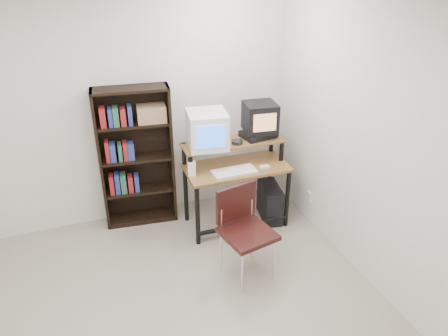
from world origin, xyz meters
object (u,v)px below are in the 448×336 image
object	(u,v)px
school_chair	(243,223)
pc_tower	(270,202)
bookshelf	(136,155)
computer_desk	(236,170)
crt_monitor	(207,130)
crt_tv	(260,117)

from	to	relation	value
school_chair	pc_tower	bearing A→B (deg)	37.33
bookshelf	computer_desk	bearing A→B (deg)	-18.17
school_chair	crt_monitor	bearing A→B (deg)	81.02
crt_monitor	bookshelf	world-z (taller)	bookshelf
pc_tower	bookshelf	distance (m)	1.62
crt_tv	bookshelf	bearing A→B (deg)	172.55
pc_tower	school_chair	world-z (taller)	school_chair
crt_tv	pc_tower	distance (m)	1.02
crt_monitor	pc_tower	world-z (taller)	crt_monitor
crt_tv	school_chair	xyz separation A→B (m)	(-0.58, -0.93, -0.65)
pc_tower	bookshelf	size ratio (longest dim) A/B	0.28
bookshelf	pc_tower	bearing A→B (deg)	-13.52
crt_tv	pc_tower	xyz separation A→B (m)	(0.09, -0.18, -1.00)
computer_desk	crt_monitor	world-z (taller)	crt_monitor
computer_desk	pc_tower	world-z (taller)	computer_desk
pc_tower	crt_monitor	bearing A→B (deg)	177.50
school_chair	bookshelf	distance (m)	1.50
crt_monitor	school_chair	distance (m)	1.09
school_chair	computer_desk	bearing A→B (deg)	61.45
school_chair	crt_tv	bearing A→B (deg)	46.80
school_chair	bookshelf	bearing A→B (deg)	109.13
pc_tower	school_chair	xyz separation A→B (m)	(-0.66, -0.75, 0.35)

